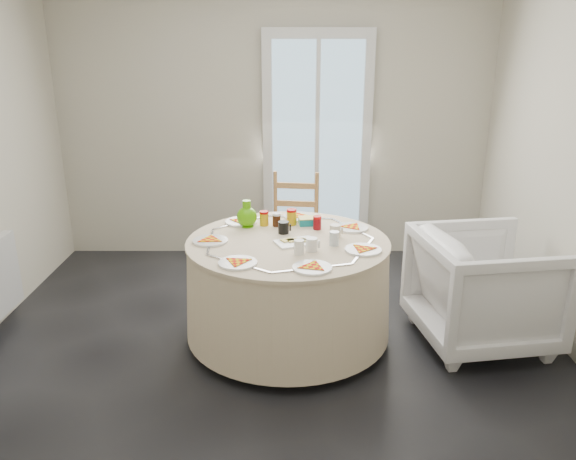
{
  "coord_description": "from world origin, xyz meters",
  "views": [
    {
      "loc": [
        0.13,
        -3.24,
        1.98
      ],
      "look_at": [
        0.13,
        0.27,
        0.8
      ],
      "focal_mm": 35.0,
      "sensor_mm": 36.0,
      "label": 1
    }
  ],
  "objects_px": {
    "table": "(288,289)",
    "green_pitcher": "(247,207)",
    "wooden_chair": "(293,230)",
    "armchair": "(484,289)"
  },
  "relations": [
    {
      "from": "table",
      "to": "green_pitcher",
      "type": "height_order",
      "value": "green_pitcher"
    },
    {
      "from": "wooden_chair",
      "to": "armchair",
      "type": "height_order",
      "value": "wooden_chair"
    },
    {
      "from": "table",
      "to": "wooden_chair",
      "type": "bearing_deg",
      "value": 87.38
    },
    {
      "from": "table",
      "to": "armchair",
      "type": "bearing_deg",
      "value": -1.55
    },
    {
      "from": "table",
      "to": "green_pitcher",
      "type": "relative_size",
      "value": 7.38
    },
    {
      "from": "wooden_chair",
      "to": "armchair",
      "type": "relative_size",
      "value": 1.09
    },
    {
      "from": "table",
      "to": "wooden_chair",
      "type": "height_order",
      "value": "wooden_chair"
    },
    {
      "from": "armchair",
      "to": "table",
      "type": "bearing_deg",
      "value": 79.77
    },
    {
      "from": "green_pitcher",
      "to": "armchair",
      "type": "bearing_deg",
      "value": -5.85
    },
    {
      "from": "wooden_chair",
      "to": "armchair",
      "type": "distance_m",
      "value": 1.65
    }
  ]
}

